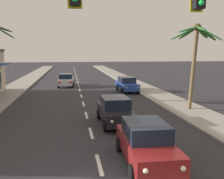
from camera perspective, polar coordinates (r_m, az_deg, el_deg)
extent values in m
cube|color=#9E998E|center=(28.95, 8.65, -0.47)|extent=(3.20, 110.00, 0.14)
cube|color=#9E998E|center=(28.37, -22.91, -1.22)|extent=(3.20, 110.00, 0.14)
cube|color=silver|center=(10.68, -2.87, -16.32)|extent=(0.16, 2.00, 0.01)
cube|color=silver|center=(14.48, -4.71, -9.60)|extent=(0.16, 2.00, 0.01)
cube|color=silver|center=(18.41, -5.74, -5.70)|extent=(0.16, 2.00, 0.01)
cube|color=silver|center=(22.39, -6.40, -3.18)|extent=(0.16, 2.00, 0.01)
cube|color=silver|center=(26.41, -6.85, -1.43)|extent=(0.16, 2.00, 0.01)
cube|color=silver|center=(30.44, -7.19, -0.13)|extent=(0.16, 2.00, 0.01)
cube|color=silver|center=(34.49, -7.44, 0.86)|extent=(0.16, 2.00, 0.01)
cube|color=silver|center=(38.55, -7.64, 1.64)|extent=(0.16, 2.00, 0.01)
cube|color=silver|center=(42.61, -7.81, 2.27)|extent=(0.16, 2.00, 0.01)
cube|color=silver|center=(46.68, -7.94, 2.79)|extent=(0.16, 2.00, 0.01)
cube|color=silver|center=(50.75, -8.06, 3.23)|extent=(0.16, 2.00, 0.01)
cube|color=silver|center=(54.82, -8.15, 3.60)|extent=(0.16, 2.00, 0.01)
cube|color=silver|center=(58.90, -8.24, 3.93)|extent=(0.16, 2.00, 0.01)
cube|color=silver|center=(62.98, -8.31, 4.21)|extent=(0.16, 2.00, 0.01)
cube|color=silver|center=(67.06, -8.38, 4.45)|extent=(0.16, 2.00, 0.01)
cube|color=silver|center=(71.14, -8.43, 4.67)|extent=(0.16, 2.00, 0.01)
cube|color=silver|center=(75.22, -8.48, 4.86)|extent=(0.16, 2.00, 0.01)
sphere|color=#1EE54C|center=(8.56, 19.29, 17.77)|extent=(0.17, 0.17, 0.17)
cube|color=maroon|center=(10.61, 7.66, -12.62)|extent=(1.87, 4.34, 0.72)
cube|color=black|center=(10.52, 7.51, -8.87)|extent=(1.66, 2.24, 0.64)
cylinder|color=black|center=(9.78, 15.03, -17.00)|extent=(0.24, 0.65, 0.64)
cylinder|color=black|center=(9.29, 4.65, -18.14)|extent=(0.24, 0.65, 0.64)
cylinder|color=black|center=(12.24, 9.80, -11.56)|extent=(0.24, 0.65, 0.64)
cylinder|color=black|center=(11.85, 1.64, -12.11)|extent=(0.24, 0.65, 0.64)
sphere|color=#F9EFC6|center=(8.88, 15.58, -16.60)|extent=(0.18, 0.18, 0.18)
sphere|color=#F9EFC6|center=(8.50, 7.50, -17.54)|extent=(0.18, 0.18, 0.18)
cube|color=red|center=(12.71, 7.96, -8.57)|extent=(0.24, 0.07, 0.20)
cube|color=red|center=(12.43, 2.02, -8.89)|extent=(0.24, 0.07, 0.20)
cube|color=black|center=(16.00, 0.76, -5.32)|extent=(1.85, 4.34, 0.72)
cube|color=black|center=(16.00, 0.66, -2.83)|extent=(1.65, 2.23, 0.64)
cylinder|color=black|center=(14.95, 5.10, -7.77)|extent=(0.23, 0.64, 0.64)
cylinder|color=black|center=(14.60, -1.50, -8.13)|extent=(0.23, 0.64, 0.64)
cylinder|color=black|center=(17.61, 2.62, -5.26)|extent=(0.23, 0.64, 0.64)
cylinder|color=black|center=(17.31, -2.97, -5.50)|extent=(0.23, 0.64, 0.64)
sphere|color=#F9EFC6|center=(14.07, 4.99, -6.93)|extent=(0.18, 0.18, 0.18)
sphere|color=#F9EFC6|center=(13.80, -0.02, -7.20)|extent=(0.18, 0.18, 0.18)
cube|color=red|center=(18.17, 1.48, -3.34)|extent=(0.24, 0.06, 0.20)
cube|color=red|center=(17.95, -2.65, -3.49)|extent=(0.24, 0.06, 0.20)
cube|color=silver|center=(33.93, -10.16, 1.82)|extent=(1.99, 4.39, 0.72)
cube|color=black|center=(33.71, -10.21, 2.94)|extent=(1.72, 2.28, 0.64)
cylinder|color=black|center=(35.45, -11.39, 1.48)|extent=(0.25, 0.65, 0.64)
cylinder|color=black|center=(35.33, -8.60, 1.53)|extent=(0.25, 0.65, 0.64)
cylinder|color=black|center=(32.64, -11.82, 0.88)|extent=(0.25, 0.65, 0.64)
cylinder|color=black|center=(32.52, -8.80, 0.94)|extent=(0.25, 0.65, 0.64)
sphere|color=#B2B2AD|center=(36.12, -10.92, 2.32)|extent=(0.18, 0.18, 0.18)
sphere|color=#B2B2AD|center=(36.04, -8.95, 2.35)|extent=(0.18, 0.18, 0.18)
cube|color=red|center=(31.84, -11.61, 1.54)|extent=(0.24, 0.07, 0.20)
cube|color=red|center=(31.74, -9.24, 1.58)|extent=(0.24, 0.07, 0.20)
cube|color=navy|center=(28.97, 3.37, 0.84)|extent=(1.93, 4.37, 0.72)
cube|color=black|center=(29.03, 3.31, 2.20)|extent=(1.68, 2.26, 0.64)
cylinder|color=black|center=(27.91, 5.82, -0.23)|extent=(0.24, 0.65, 0.64)
cylinder|color=black|center=(27.45, 2.38, -0.33)|extent=(0.24, 0.65, 0.64)
cylinder|color=black|center=(30.60, 4.24, 0.55)|extent=(0.24, 0.65, 0.64)
cylinder|color=black|center=(30.18, 1.09, 0.46)|extent=(0.24, 0.65, 0.64)
sphere|color=#B2B2AD|center=(27.06, 5.82, 0.45)|extent=(0.18, 0.18, 0.18)
sphere|color=#B2B2AD|center=(26.72, 3.28, 0.38)|extent=(0.18, 0.18, 0.18)
cube|color=red|center=(31.20, 3.53, 1.56)|extent=(0.24, 0.07, 0.20)
cube|color=red|center=(30.88, 1.16, 1.50)|extent=(0.24, 0.07, 0.20)
ellipsoid|color=#1E5123|center=(25.12, -22.96, 11.76)|extent=(1.98, 0.42, 1.32)
ellipsoid|color=#1E5123|center=(26.05, -23.15, 12.37)|extent=(1.69, 1.99, 0.64)
cylinder|color=brown|center=(20.37, 17.63, 4.15)|extent=(0.65, 0.29, 6.22)
ellipsoid|color=#2D702D|center=(21.10, 20.41, 11.54)|extent=(2.02, 0.88, 1.11)
ellipsoid|color=#2D702D|center=(21.39, 19.51, 11.85)|extent=(1.85, 1.63, 0.88)
ellipsoid|color=#2D702D|center=(21.17, 16.47, 11.93)|extent=(1.01, 2.07, 0.95)
ellipsoid|color=#2D702D|center=(20.55, 15.66, 11.94)|extent=(1.92, 1.39, 1.05)
ellipsoid|color=#2D702D|center=(19.63, 16.64, 12.72)|extent=(2.08, 1.33, 0.62)
ellipsoid|color=#2D702D|center=(19.46, 19.29, 12.72)|extent=(0.85, 2.18, 0.58)
ellipsoid|color=#2D702D|center=(20.20, 21.02, 11.55)|extent=(1.67, 1.64, 1.19)
sphere|color=#4C4223|center=(20.49, 18.49, 12.99)|extent=(0.60, 0.60, 0.60)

